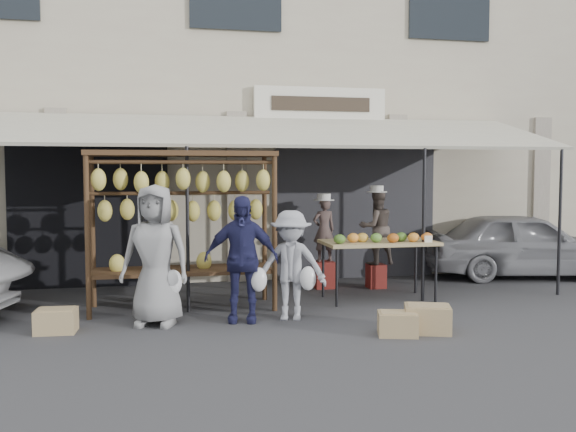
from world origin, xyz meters
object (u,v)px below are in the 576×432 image
vendor_right (376,227)px  banana_rack (182,199)px  produce_table (380,243)px  customer_mid (241,259)px  sedan (524,244)px  customer_left (155,255)px  customer_right (291,265)px  crate_far (56,321)px  crate_near_b (427,319)px  vendor_left (324,230)px  crate_near_a (398,324)px

vendor_right → banana_rack: bearing=12.8°
produce_table → banana_rack: bearing=-179.1°
customer_mid → sedan: customer_mid is taller
customer_left → customer_right: customer_left is taller
customer_left → crate_far: customer_left is taller
vendor_right → crate_near_b: size_ratio=2.29×
customer_mid → sedan: bearing=35.8°
customer_left → customer_mid: 1.10m
banana_rack → vendor_left: bearing=26.9°
produce_table → customer_mid: 2.42m
crate_near_b → customer_left: bearing=161.4°
customer_left → vendor_right: bearing=45.7°
produce_table → sedan: sedan is taller
banana_rack → sedan: size_ratio=0.72×
customer_left → crate_far: size_ratio=3.77×
vendor_left → customer_right: bearing=59.0°
vendor_left → vendor_right: size_ratio=0.85×
customer_left → vendor_left: bearing=54.8°
vendor_right → customer_right: 2.74m
produce_table → vendor_left: bearing=115.4°
vendor_left → sedan: vendor_left is taller
vendor_left → crate_far: vendor_left is taller
customer_left → crate_near_b: size_ratio=3.30×
customer_right → crate_near_a: size_ratio=3.15×
vendor_right → crate_near_a: vendor_right is taller
vendor_right → crate_near_b: vendor_right is taller
vendor_right → customer_left: 4.10m
produce_table → crate_near_a: size_ratio=3.70×
customer_left → crate_near_b: customer_left is taller
banana_rack → sedan: bearing=13.3°
vendor_left → crate_far: bearing=23.9°
vendor_right → crate_far: vendor_right is taller
vendor_left → crate_far: (-3.97, -2.19, -0.84)m
vendor_right → crate_near_a: (-0.83, -3.03, -0.88)m
crate_near_a → sedan: sedan is taller
customer_mid → produce_table: bearing=35.1°
customer_mid → crate_near_a: 2.16m
customer_mid → banana_rack: bearing=141.8°
customer_mid → crate_near_a: customer_mid is taller
crate_near_a → sedan: (3.86, 3.48, 0.47)m
customer_mid → crate_near_b: 2.46m
vendor_right → crate_near_a: size_ratio=2.71×
crate_far → customer_left: bearing=6.9°
vendor_right → crate_near_b: bearing=76.9°
sedan → produce_table: bearing=124.8°
vendor_left → crate_far: size_ratio=2.23×
crate_near_b → sedan: (3.45, 3.41, 0.45)m
crate_near_a → crate_near_b: bearing=9.2°
crate_far → customer_right: bearing=1.3°
customer_left → banana_rack: bearing=83.6°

